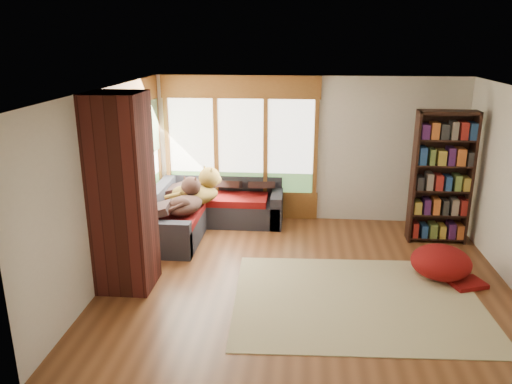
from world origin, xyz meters
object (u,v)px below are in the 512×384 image
(dog_brindle, at_px, (186,198))
(bookshelf, at_px, (442,178))
(pouf, at_px, (441,261))
(sectional_sofa, at_px, (193,214))
(brick_chimney, at_px, (122,194))
(dog_tan, at_px, (197,188))
(area_rug, at_px, (357,300))

(dog_brindle, bearing_deg, bookshelf, -74.46)
(pouf, bearing_deg, sectional_sofa, 159.64)
(brick_chimney, bearing_deg, dog_brindle, 73.09)
(dog_tan, bearing_deg, sectional_sofa, 97.59)
(dog_tan, height_order, dog_brindle, dog_tan)
(brick_chimney, height_order, dog_tan, brick_chimney)
(area_rug, bearing_deg, dog_tan, 139.79)
(sectional_sofa, bearing_deg, bookshelf, 0.92)
(brick_chimney, bearing_deg, bookshelf, 23.43)
(sectional_sofa, distance_m, bookshelf, 4.17)
(brick_chimney, xyz_separation_m, bookshelf, (4.54, 1.97, -0.22))
(sectional_sofa, distance_m, area_rug, 3.43)
(sectional_sofa, bearing_deg, pouf, -18.32)
(area_rug, xyz_separation_m, dog_tan, (-2.49, 2.11, 0.79))
(brick_chimney, bearing_deg, area_rug, -2.85)
(area_rug, xyz_separation_m, dog_brindle, (-2.59, 1.69, 0.76))
(sectional_sofa, xyz_separation_m, dog_tan, (0.12, -0.09, 0.50))
(dog_brindle, bearing_deg, pouf, -93.95)
(sectional_sofa, bearing_deg, dog_brindle, -85.64)
(pouf, bearing_deg, dog_brindle, 166.57)
(bookshelf, bearing_deg, sectional_sofa, 178.88)
(pouf, bearing_deg, brick_chimney, -171.70)
(area_rug, height_order, dog_tan, dog_tan)
(area_rug, bearing_deg, pouf, 32.36)
(area_rug, relative_size, dog_brindle, 3.48)
(bookshelf, bearing_deg, brick_chimney, -156.57)
(pouf, height_order, dog_tan, dog_tan)
(sectional_sofa, relative_size, pouf, 2.66)
(area_rug, distance_m, dog_tan, 3.36)
(brick_chimney, distance_m, dog_tan, 2.09)
(sectional_sofa, relative_size, dog_brindle, 2.43)
(brick_chimney, bearing_deg, pouf, 8.30)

